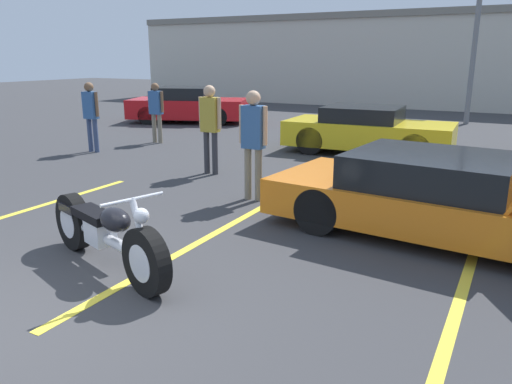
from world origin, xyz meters
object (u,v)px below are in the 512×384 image
parked_car_left_row (188,106)px  parked_car_mid_row (367,131)px  spectator_by_show_car (210,121)px  spectator_far_lot (91,111)px  spectator_midground (156,108)px  motorcycle (105,234)px  spectator_near_motorcycle (253,135)px  show_car_hood_open (445,197)px

parked_car_left_row → parked_car_mid_row: bearing=-41.4°
spectator_by_show_car → spectator_far_lot: size_ratio=1.04×
parked_car_left_row → spectator_midground: size_ratio=2.78×
parked_car_left_row → spectator_by_show_car: (5.41, -6.69, 0.48)m
parked_car_left_row → spectator_midground: 4.61m
motorcycle → parked_car_mid_row: (0.60, 8.39, 0.15)m
parked_car_mid_row → spectator_near_motorcycle: (-0.49, -5.08, 0.53)m
parked_car_left_row → spectator_by_show_car: spectator_by_show_car is taller
show_car_hood_open → spectator_by_show_car: bearing=166.6°
motorcycle → show_car_hood_open: size_ratio=0.50×
spectator_by_show_car → spectator_midground: 4.29m
parked_car_mid_row → spectator_far_lot: (-6.20, -3.13, 0.47)m
parked_car_left_row → spectator_far_lot: size_ratio=2.64×
motorcycle → spectator_near_motorcycle: bearing=106.7°
motorcycle → spectator_midground: bearing=144.0°
show_car_hood_open → spectator_near_motorcycle: size_ratio=2.60×
spectator_far_lot → spectator_near_motorcycle: bearing=-18.9°
parked_car_mid_row → spectator_by_show_car: bearing=-122.8°
spectator_near_motorcycle → spectator_far_lot: 6.03m
motorcycle → parked_car_mid_row: size_ratio=0.58×
show_car_hood_open → parked_car_mid_row: show_car_hood_open is taller
spectator_far_lot → spectator_midground: bearing=73.9°
parked_car_mid_row → spectator_far_lot: size_ratio=2.36×
spectator_midground → spectator_near_motorcycle: bearing=-36.5°
show_car_hood_open → parked_car_mid_row: 6.03m
motorcycle → show_car_hood_open: show_car_hood_open is taller
spectator_far_lot → parked_car_left_row: bearing=103.1°
show_car_hood_open → spectator_by_show_car: (-4.81, 1.65, 0.53)m
parked_car_left_row → parked_car_mid_row: (7.60, -2.91, -0.04)m
parked_car_left_row → spectator_near_motorcycle: spectator_near_motorcycle is taller
parked_car_left_row → spectator_far_lot: bearing=-97.4°
show_car_hood_open → spectator_midground: size_ratio=2.88×
parked_car_left_row → parked_car_mid_row: size_ratio=1.12×
motorcycle → spectator_by_show_car: bearing=127.7°
spectator_by_show_car → spectator_midground: size_ratio=1.09×
show_car_hood_open → spectator_near_motorcycle: 3.17m
spectator_midground → spectator_far_lot: (-0.54, -1.88, 0.06)m
spectator_near_motorcycle → spectator_far_lot: (-5.71, 1.95, -0.06)m
spectator_midground → parked_car_mid_row: bearing=12.5°
spectator_far_lot → parked_car_mid_row: bearing=26.8°
motorcycle → spectator_far_lot: (-5.60, 5.26, 0.62)m
parked_car_mid_row → spectator_by_show_car: size_ratio=2.27×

